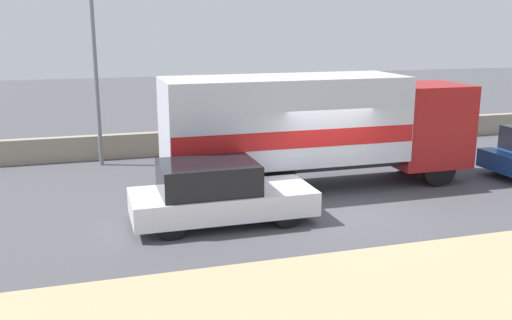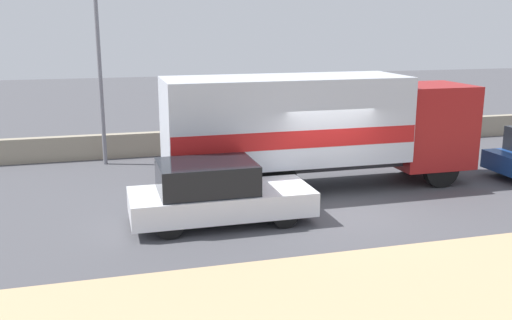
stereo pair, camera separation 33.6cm
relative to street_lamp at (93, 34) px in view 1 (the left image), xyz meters
The scene contains 6 objects.
ground_plane 9.91m from the street_lamp, 48.28° to the right, with size 80.00×80.00×0.00m, color #47474C.
dirt_shoulder_foreground 14.12m from the street_lamp, 63.90° to the right, with size 60.00×5.10×0.04m.
stone_wall_backdrop 7.18m from the street_lamp, ahead, with size 60.00×0.35×0.87m.
street_lamp is the anchor object (origin of this frame).
box_truck 7.95m from the street_lamp, 38.50° to the right, with size 9.17×2.40×3.30m.
car_hatchback 8.20m from the street_lamp, 69.80° to the right, with size 4.42×1.83×1.53m.
Camera 1 is at (-6.27, -13.20, 4.75)m, focal length 40.00 mm.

